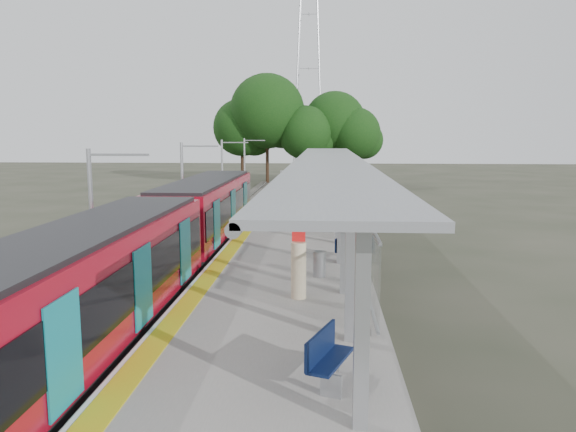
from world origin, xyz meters
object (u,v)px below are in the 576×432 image
Objects in this scene: bench_near at (326,356)px; info_pillar_near at (299,270)px; bench_far at (335,195)px; litter_bin at (319,264)px; train at (167,236)px; info_pillar_far at (334,210)px; bench_mid at (344,247)px.

info_pillar_near is (-0.81, 5.72, 0.31)m from bench_near.
bench_far is 20.90m from litter_bin.
train is 14.20× the size of info_pillar_far.
litter_bin is (5.73, -1.56, -0.61)m from train.
train is at bearing -150.65° from bench_mid.
info_pillar_near is 1.03× the size of info_pillar_far.
litter_bin is (-0.21, 8.31, -0.12)m from bench_near.
info_pillar_near is at bearing -38.92° from train.
bench_mid is 0.71× the size of info_pillar_near.
bench_near reaches higher than bench_far.
train reaches higher than info_pillar_far.
litter_bin is (-0.92, -2.65, -0.05)m from bench_mid.
bench_mid is 0.73× the size of info_pillar_far.
info_pillar_near reaches higher than bench_far.
bench_mid is 0.94× the size of bench_far.
bench_near is 0.81× the size of info_pillar_near.
info_pillar_near reaches higher than info_pillar_far.
info_pillar_near is (-1.55, -23.46, 0.35)m from bench_far.
bench_mid is 8.06m from info_pillar_far.
info_pillar_far is at bearing 111.67° from bench_mid.
bench_far is at bearing 109.93° from bench_mid.
litter_bin is (-0.69, -10.69, -0.40)m from info_pillar_far.
info_pillar_near is 2.27× the size of litter_bin.
info_pillar_far reaches higher than bench_mid.
bench_far is at bearing 93.96° from info_pillar_near.
info_pillar_near is 13.34m from info_pillar_far.
train is 17.02× the size of bench_near.
info_pillar_far is at bearing -112.31° from bench_far.
bench_near is at bearing -58.97° from train.
bench_far reaches higher than litter_bin.
info_pillar_far is (1.29, 13.28, -0.03)m from info_pillar_near.
train is 20.45m from bench_far.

